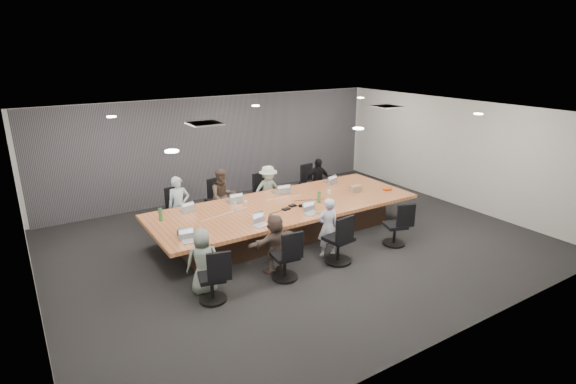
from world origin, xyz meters
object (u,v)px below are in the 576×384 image
chair_0 (175,214)px  person_2 (268,190)px  conference_table (286,218)px  laptop_6 (312,213)px  chair_7 (395,229)px  chair_6 (338,243)px  snack_packet (387,189)px  person_0 (179,206)px  laptop_2 (280,192)px  laptop_0 (187,210)px  bottle_green_left (160,214)px  bottle_clear (235,206)px  laptop_3 (330,182)px  laptop_1 (233,201)px  chair_3 (310,187)px  canvas_bag (356,189)px  chair_2 (262,197)px  person_5 (275,243)px  mug_brown (179,233)px  laptop_4 (191,241)px  chair_1 (218,204)px  stapler (302,206)px  person_3 (317,181)px  person_6 (328,227)px  bottle_green_right (319,197)px  laptop_5 (260,225)px  chair_5 (285,260)px  person_4 (203,261)px  person_1 (223,197)px  chair_4 (212,281)px

chair_0 → person_2: (2.31, -0.35, 0.27)m
conference_table → laptop_6: (0.15, -0.80, 0.35)m
chair_7 → person_2: 3.35m
chair_6 → snack_packet: 2.81m
person_0 → laptop_2: (2.31, -0.55, 0.08)m
laptop_0 → bottle_green_left: bottle_green_left is taller
bottle_clear → laptop_3: bearing=11.0°
laptop_1 → bottle_clear: (-0.24, -0.58, 0.09)m
chair_3 → canvas_bag: (0.06, -1.83, 0.43)m
chair_0 → chair_2: chair_0 is taller
person_5 → laptop_1: bearing=-103.6°
person_0 → mug_brown: person_0 is taller
chair_7 → laptop_3: bearing=105.1°
laptop_0 → laptop_4: bearing=58.8°
chair_6 → person_2: (0.18, 3.05, 0.22)m
chair_1 → chair_3: 2.76m
conference_table → stapler: size_ratio=36.77×
conference_table → chair_0: size_ratio=8.15×
person_3 → person_6: size_ratio=1.02×
bottle_green_right → bottle_clear: (-1.83, 0.52, -0.03)m
person_2 → laptop_5: bearing=-116.9°
chair_7 → chair_5: bearing=-161.1°
conference_table → person_2: bearing=76.1°
bottle_clear → stapler: 1.47m
mug_brown → chair_5: bearing=-40.2°
laptop_1 → bottle_clear: size_ratio=1.55×
laptop_1 → laptop_4: size_ratio=1.09×
laptop_1 → person_5: size_ratio=0.27×
chair_1 → person_4: person_4 is taller
person_3 → canvas_bag: 1.49m
chair_5 → person_1: 3.07m
person_1 → canvas_bag: size_ratio=5.20×
laptop_2 → mug_brown: 3.17m
mug_brown → canvas_bag: (4.51, 0.30, 0.02)m
chair_7 → laptop_5: size_ratio=2.54×
chair_5 → laptop_2: 2.90m
chair_7 → person_5: bearing=-168.3°
laptop_0 → person_3: size_ratio=0.24×
laptop_6 → stapler: size_ratio=2.02×
chair_3 → laptop_1: size_ratio=2.50×
snack_packet → person_2: bearing=142.0°
chair_1 → bottle_green_right: 2.60m
chair_3 → chair_4: bearing=29.3°
chair_0 → canvas_bag: bearing=141.1°
person_1 → person_6: size_ratio=1.11×
chair_0 → chair_1: size_ratio=0.90×
person_0 → person_4: (-0.53, -2.70, -0.08)m
conference_table → laptop_3: laptop_3 is taller
person_0 → person_4: bearing=-94.4°
chair_6 → person_1: (-1.05, 3.05, 0.26)m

